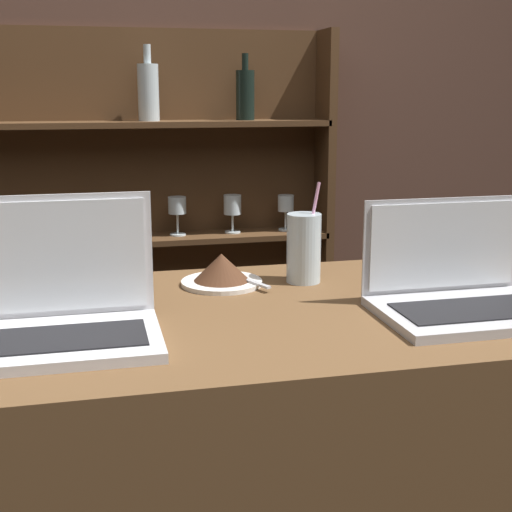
{
  "coord_description": "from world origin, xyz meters",
  "views": [
    {
      "loc": [
        -0.24,
        -0.95,
        1.4
      ],
      "look_at": [
        0.07,
        0.38,
        1.08
      ],
      "focal_mm": 50.0,
      "sensor_mm": 36.0,
      "label": 1
    }
  ],
  "objects": [
    {
      "name": "back_shelf",
      "position": [
        -0.15,
        1.59,
        0.85
      ],
      "size": [
        1.52,
        0.18,
        1.61
      ],
      "color": "#472D19",
      "rests_on": "ground_plane"
    },
    {
      "name": "laptop_near",
      "position": [
        -0.31,
        0.27,
        1.03
      ],
      "size": [
        0.34,
        0.24,
        0.24
      ],
      "color": "silver",
      "rests_on": "bar_counter"
    },
    {
      "name": "water_glass",
      "position": [
        0.21,
        0.53,
        1.06
      ],
      "size": [
        0.08,
        0.08,
        0.22
      ],
      "color": "silver",
      "rests_on": "bar_counter"
    },
    {
      "name": "back_wall",
      "position": [
        0.0,
        1.67,
        1.35
      ],
      "size": [
        7.0,
        0.06,
        2.7
      ],
      "color": "#4C3328",
      "rests_on": "ground_plane"
    },
    {
      "name": "laptop_far",
      "position": [
        0.45,
        0.25,
        1.03
      ],
      "size": [
        0.34,
        0.25,
        0.21
      ],
      "color": "#ADADB2",
      "rests_on": "bar_counter"
    },
    {
      "name": "cake_plate",
      "position": [
        0.03,
        0.55,
        1.01
      ],
      "size": [
        0.18,
        0.18,
        0.07
      ],
      "color": "silver",
      "rests_on": "bar_counter"
    }
  ]
}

